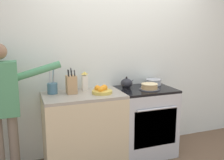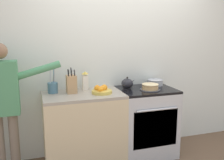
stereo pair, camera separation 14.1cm
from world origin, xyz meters
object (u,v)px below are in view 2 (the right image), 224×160
utensil_crock (53,87)px  fruit_bowl (102,90)px  tea_kettle (127,84)px  person_baker (4,99)px  layer_cake (150,87)px  milk_carton (85,81)px  mixing_bowl (155,82)px  stove_range (146,122)px  knife_block (71,84)px

utensil_crock → fruit_bowl: (0.56, -0.19, -0.04)m
tea_kettle → person_baker: 1.50m
layer_cake → utensil_crock: 1.22m
milk_carton → mixing_bowl: bearing=-1.7°
utensil_crock → milk_carton: utensil_crock is taller
mixing_bowl → fruit_bowl: fruit_bowl is taller
layer_cake → utensil_crock: (-1.20, 0.22, 0.04)m
mixing_bowl → milk_carton: bearing=178.3°
mixing_bowl → person_baker: 1.94m
layer_cake → tea_kettle: 0.30m
stove_range → utensil_crock: (-1.19, 0.14, 0.53)m
knife_block → utensil_crock: bearing=163.6°
layer_cake → milk_carton: 0.83m
stove_range → utensil_crock: 1.31m
layer_cake → tea_kettle: (-0.25, 0.17, 0.03)m
fruit_bowl → stove_range: bearing=4.5°
person_baker → knife_block: bearing=-9.3°
utensil_crock → stove_range: bearing=-6.9°
utensil_crock → milk_carton: size_ratio=1.43×
tea_kettle → knife_block: (-0.73, -0.02, 0.05)m
tea_kettle → knife_block: size_ratio=0.61×
mixing_bowl → layer_cake: bearing=-129.6°
tea_kettle → fruit_bowl: bearing=-159.9°
knife_block → person_baker: bearing=-176.2°
knife_block → mixing_bowl: bearing=3.7°
utensil_crock → fruit_bowl: size_ratio=1.36×
milk_carton → utensil_crock: bearing=-174.3°
stove_range → mixing_bowl: size_ratio=4.13×
layer_cake → fruit_bowl: fruit_bowl is taller
tea_kettle → utensil_crock: (-0.95, 0.05, 0.01)m
utensil_crock → person_baker: 0.56m
tea_kettle → utensil_crock: utensil_crock is taller
milk_carton → person_baker: (-0.95, -0.16, -0.12)m
layer_cake → knife_block: 0.99m
mixing_bowl → knife_block: 1.18m
tea_kettle → fruit_bowl: size_ratio=0.77×
stove_range → layer_cake: layer_cake is taller
milk_carton → person_baker: bearing=-170.7°
fruit_bowl → person_baker: bearing=176.0°
person_baker → stove_range: bearing=-14.0°
stove_range → person_baker: (-1.73, 0.03, 0.45)m
tea_kettle → knife_block: knife_block is taller
mixing_bowl → utensil_crock: size_ratio=0.65×
tea_kettle → mixing_bowl: size_ratio=0.86×
utensil_crock → milk_carton: bearing=5.7°
layer_cake → person_baker: person_baker is taller
tea_kettle → person_baker: person_baker is taller
knife_block → milk_carton: size_ratio=1.31×
knife_block → utensil_crock: 0.23m
utensil_crock → mixing_bowl: bearing=0.5°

